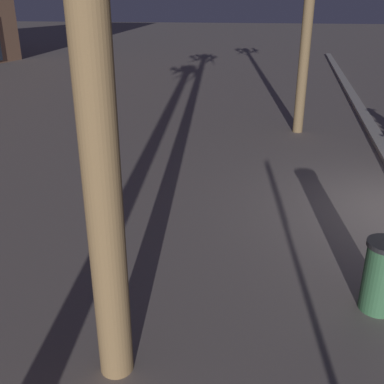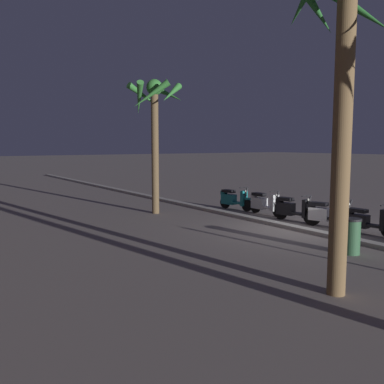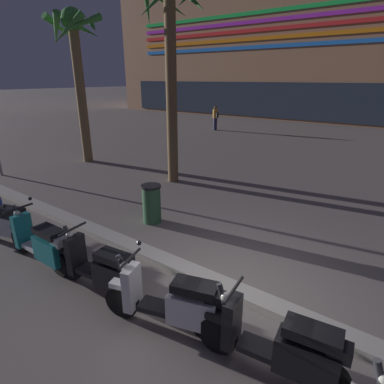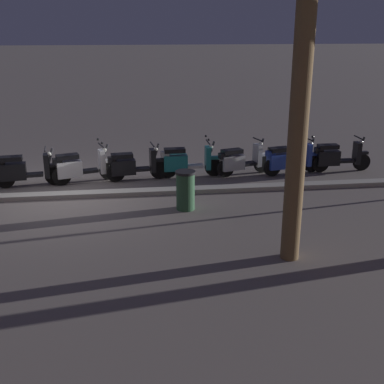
{
  "view_description": "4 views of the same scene",
  "coord_description": "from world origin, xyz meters",
  "px_view_note": "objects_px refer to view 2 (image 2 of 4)",
  "views": [
    {
      "loc": [
        -8.04,
        2.61,
        3.55
      ],
      "look_at": [
        -2.04,
        3.95,
        0.99
      ],
      "focal_mm": 41.79,
      "sensor_mm": 36.0,
      "label": 1
    },
    {
      "loc": [
        -9.56,
        10.88,
        2.87
      ],
      "look_at": [
        1.55,
        3.33,
        1.34
      ],
      "focal_mm": 39.46,
      "sensor_mm": 36.0,
      "label": 2
    },
    {
      "loc": [
        2.02,
        -3.78,
        3.36
      ],
      "look_at": [
        -1.67,
        1.24,
        1.08
      ],
      "focal_mm": 29.48,
      "sensor_mm": 36.0,
      "label": 3
    },
    {
      "loc": [
        -1.72,
        12.41,
        4.22
      ],
      "look_at": [
        -2.96,
        2.64,
        0.87
      ],
      "focal_mm": 46.22,
      "sensor_mm": 36.0,
      "label": 4
    }
  ],
  "objects_px": {
    "scooter_white_lead_nearest": "(327,214)",
    "palm_tree_far_corner": "(344,47)",
    "litter_bin": "(352,236)",
    "scooter_black_second_in_line": "(292,209)",
    "scooter_black_gap_after_mid": "(366,221)",
    "palm_tree_by_mall_entrance": "(155,112)",
    "scooter_teal_mid_centre": "(233,199)",
    "scooter_silver_last_in_row": "(264,203)"
  },
  "relations": [
    {
      "from": "scooter_white_lead_nearest",
      "to": "palm_tree_far_corner",
      "type": "relative_size",
      "value": 0.29
    },
    {
      "from": "palm_tree_far_corner",
      "to": "litter_bin",
      "type": "xyz_separation_m",
      "value": [
        1.66,
        -2.85,
        -4.13
      ]
    },
    {
      "from": "scooter_teal_mid_centre",
      "to": "litter_bin",
      "type": "distance_m",
      "value": 7.97
    },
    {
      "from": "scooter_silver_last_in_row",
      "to": "litter_bin",
      "type": "distance_m",
      "value": 6.36
    },
    {
      "from": "scooter_teal_mid_centre",
      "to": "litter_bin",
      "type": "height_order",
      "value": "scooter_teal_mid_centre"
    },
    {
      "from": "scooter_white_lead_nearest",
      "to": "palm_tree_far_corner",
      "type": "distance_m",
      "value": 8.01
    },
    {
      "from": "scooter_black_second_in_line",
      "to": "scooter_black_gap_after_mid",
      "type": "bearing_deg",
      "value": -176.42
    },
    {
      "from": "scooter_black_second_in_line",
      "to": "litter_bin",
      "type": "bearing_deg",
      "value": 151.19
    },
    {
      "from": "scooter_silver_last_in_row",
      "to": "palm_tree_far_corner",
      "type": "bearing_deg",
      "value": 144.6
    },
    {
      "from": "scooter_silver_last_in_row",
      "to": "scooter_teal_mid_centre",
      "type": "relative_size",
      "value": 1.02
    },
    {
      "from": "scooter_white_lead_nearest",
      "to": "palm_tree_by_mall_entrance",
      "type": "xyz_separation_m",
      "value": [
        5.95,
        3.45,
        3.7
      ]
    },
    {
      "from": "scooter_white_lead_nearest",
      "to": "palm_tree_by_mall_entrance",
      "type": "relative_size",
      "value": 0.33
    },
    {
      "from": "scooter_black_gap_after_mid",
      "to": "scooter_silver_last_in_row",
      "type": "bearing_deg",
      "value": -0.11
    },
    {
      "from": "scooter_black_second_in_line",
      "to": "scooter_teal_mid_centre",
      "type": "distance_m",
      "value": 3.45
    },
    {
      "from": "palm_tree_far_corner",
      "to": "palm_tree_by_mall_entrance",
      "type": "bearing_deg",
      "value": -10.16
    },
    {
      "from": "scooter_black_gap_after_mid",
      "to": "scooter_teal_mid_centre",
      "type": "distance_m",
      "value": 6.4
    },
    {
      "from": "scooter_black_gap_after_mid",
      "to": "scooter_white_lead_nearest",
      "type": "height_order",
      "value": "scooter_white_lead_nearest"
    },
    {
      "from": "palm_tree_by_mall_entrance",
      "to": "litter_bin",
      "type": "relative_size",
      "value": 5.77
    },
    {
      "from": "scooter_teal_mid_centre",
      "to": "litter_bin",
      "type": "relative_size",
      "value": 1.87
    },
    {
      "from": "scooter_white_lead_nearest",
      "to": "scooter_teal_mid_centre",
      "type": "xyz_separation_m",
      "value": [
        4.93,
        0.1,
        -0.0
      ]
    },
    {
      "from": "scooter_silver_last_in_row",
      "to": "scooter_black_second_in_line",
      "type": "bearing_deg",
      "value": 173.45
    },
    {
      "from": "palm_tree_by_mall_entrance",
      "to": "litter_bin",
      "type": "distance_m",
      "value": 9.44
    },
    {
      "from": "scooter_black_gap_after_mid",
      "to": "scooter_white_lead_nearest",
      "type": "bearing_deg",
      "value": 1.57
    },
    {
      "from": "scooter_black_gap_after_mid",
      "to": "palm_tree_far_corner",
      "type": "bearing_deg",
      "value": 118.36
    },
    {
      "from": "scooter_silver_last_in_row",
      "to": "scooter_white_lead_nearest",
      "type": "bearing_deg",
      "value": 179.12
    },
    {
      "from": "scooter_black_gap_after_mid",
      "to": "scooter_black_second_in_line",
      "type": "relative_size",
      "value": 0.97
    },
    {
      "from": "scooter_silver_last_in_row",
      "to": "palm_tree_far_corner",
      "type": "distance_m",
      "value": 10.11
    },
    {
      "from": "palm_tree_by_mall_entrance",
      "to": "scooter_white_lead_nearest",
      "type": "bearing_deg",
      "value": -149.89
    },
    {
      "from": "scooter_teal_mid_centre",
      "to": "palm_tree_by_mall_entrance",
      "type": "relative_size",
      "value": 0.32
    },
    {
      "from": "scooter_black_second_in_line",
      "to": "scooter_teal_mid_centre",
      "type": "height_order",
      "value": "same"
    },
    {
      "from": "palm_tree_far_corner",
      "to": "litter_bin",
      "type": "bearing_deg",
      "value": -59.85
    },
    {
      "from": "scooter_black_second_in_line",
      "to": "litter_bin",
      "type": "distance_m",
      "value": 4.76
    },
    {
      "from": "palm_tree_by_mall_entrance",
      "to": "litter_bin",
      "type": "xyz_separation_m",
      "value": [
        -8.63,
        -1.01,
        -3.67
      ]
    },
    {
      "from": "scooter_silver_last_in_row",
      "to": "palm_tree_by_mall_entrance",
      "type": "bearing_deg",
      "value": 51.55
    },
    {
      "from": "scooter_black_second_in_line",
      "to": "scooter_silver_last_in_row",
      "type": "relative_size",
      "value": 1.0
    },
    {
      "from": "scooter_teal_mid_centre",
      "to": "palm_tree_far_corner",
      "type": "xyz_separation_m",
      "value": [
        -9.27,
        5.19,
        4.16
      ]
    },
    {
      "from": "scooter_white_lead_nearest",
      "to": "scooter_teal_mid_centre",
      "type": "relative_size",
      "value": 1.01
    },
    {
      "from": "scooter_black_gap_after_mid",
      "to": "litter_bin",
      "type": "xyz_separation_m",
      "value": [
        -1.22,
        2.48,
        0.04
      ]
    },
    {
      "from": "scooter_teal_mid_centre",
      "to": "palm_tree_by_mall_entrance",
      "type": "distance_m",
      "value": 5.09
    },
    {
      "from": "scooter_teal_mid_centre",
      "to": "scooter_silver_last_in_row",
      "type": "bearing_deg",
      "value": -175.08
    },
    {
      "from": "scooter_white_lead_nearest",
      "to": "scooter_black_second_in_line",
      "type": "distance_m",
      "value": 1.49
    },
    {
      "from": "scooter_teal_mid_centre",
      "to": "palm_tree_far_corner",
      "type": "relative_size",
      "value": 0.28
    }
  ]
}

